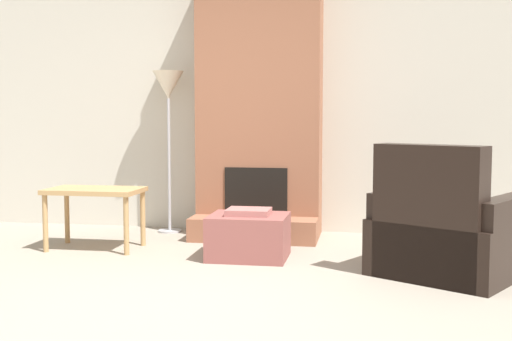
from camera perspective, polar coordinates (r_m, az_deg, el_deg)
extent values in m
plane|color=gray|center=(3.85, -6.11, -12.48)|extent=(24.00, 24.00, 0.00)
cube|color=beige|center=(6.44, 0.71, 6.20)|extent=(7.39, 0.06, 2.60)
cube|color=#935B42|center=(6.20, 0.35, 6.25)|extent=(1.18, 0.44, 2.60)
cube|color=#935B42|center=(5.91, -0.27, -5.30)|extent=(1.18, 0.33, 0.21)
cube|color=black|center=(6.01, -0.01, -1.90)|extent=(0.59, 0.02, 0.45)
cube|color=#8C4C47|center=(5.21, -0.65, -5.89)|extent=(0.63, 0.51, 0.35)
cube|color=#A56660|center=(5.17, -0.66, -3.69)|extent=(0.34, 0.28, 0.05)
cube|color=black|center=(4.92, 16.98, -6.40)|extent=(1.29, 1.30, 0.41)
cube|color=black|center=(4.54, 15.12, -3.80)|extent=(0.76, 0.57, 0.95)
cube|color=black|center=(4.77, 21.23, -5.75)|extent=(0.58, 0.82, 0.59)
cube|color=black|center=(5.07, 13.05, -4.94)|extent=(0.58, 0.82, 0.59)
cube|color=tan|center=(5.70, -14.15, -1.74)|extent=(0.80, 0.48, 0.04)
cylinder|color=tan|center=(5.71, -18.22, -4.49)|extent=(0.04, 0.04, 0.49)
cylinder|color=tan|center=(5.41, -11.46, -4.85)|extent=(0.04, 0.04, 0.49)
cylinder|color=tan|center=(6.06, -16.45, -3.92)|extent=(0.04, 0.04, 0.49)
cylinder|color=tan|center=(5.78, -10.03, -4.21)|extent=(0.04, 0.04, 0.49)
cylinder|color=#ADADB2|center=(6.47, -7.67, -5.33)|extent=(0.23, 0.23, 0.02)
cylinder|color=#ADADB2|center=(6.39, -7.73, 0.51)|extent=(0.03, 0.03, 1.30)
cone|color=silver|center=(6.38, -7.81, 7.56)|extent=(0.30, 0.30, 0.27)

